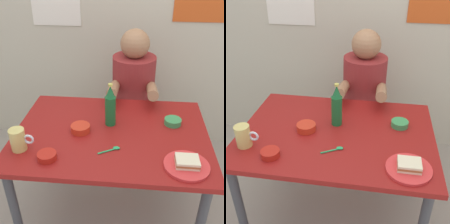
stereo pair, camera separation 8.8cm
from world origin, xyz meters
TOP-DOWN VIEW (x-y plane):
  - ground_plane at (0.00, 0.00)m, footprint 6.00×6.00m
  - dining_table at (0.00, 0.00)m, footprint 1.10×0.80m
  - stool at (0.11, 0.63)m, footprint 0.34×0.34m
  - person_seated at (0.11, 0.62)m, footprint 0.33×0.56m
  - plate_orange at (0.39, -0.26)m, footprint 0.22×0.22m
  - sandwich at (0.39, -0.26)m, footprint 0.11×0.09m
  - beer_mug at (-0.46, -0.21)m, footprint 0.13×0.08m
  - beer_bottle at (-0.01, 0.08)m, footprint 0.06×0.06m
  - sambal_bowl_red at (-0.29, -0.27)m, footprint 0.10×0.10m
  - dip_bowl_green at (0.36, 0.11)m, footprint 0.10×0.10m
  - sauce_bowl_chili at (-0.17, -0.01)m, footprint 0.11×0.11m
  - spoon at (0.02, -0.17)m, footprint 0.12×0.07m

SIDE VIEW (x-z plane):
  - ground_plane at x=0.00m, z-range 0.00..0.00m
  - stool at x=0.11m, z-range 0.12..0.57m
  - dining_table at x=0.00m, z-range 0.28..1.02m
  - spoon at x=0.02m, z-range 0.74..0.75m
  - plate_orange at x=0.39m, z-range 0.74..0.75m
  - sambal_bowl_red at x=-0.29m, z-range 0.74..0.78m
  - dip_bowl_green at x=0.36m, z-range 0.74..0.78m
  - sauce_bowl_chili at x=-0.17m, z-range 0.74..0.78m
  - person_seated at x=0.11m, z-range 0.41..1.13m
  - sandwich at x=0.39m, z-range 0.75..0.79m
  - beer_mug at x=-0.46m, z-range 0.74..0.86m
  - beer_bottle at x=-0.01m, z-range 0.73..0.99m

